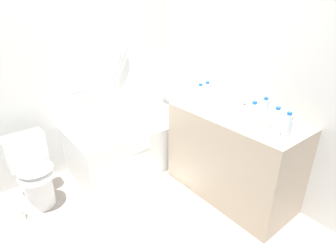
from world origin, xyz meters
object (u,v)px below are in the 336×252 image
Objects in this scene: water_bottle_3 at (200,94)px; water_bottle_5 at (276,119)px; water_bottle_4 at (253,113)px; bath_mat at (154,194)px; drinking_glass_1 at (191,97)px; sink_faucet at (244,106)px; water_bottle_1 at (287,126)px; sink_basin at (230,111)px; drinking_glass_0 at (288,127)px; water_bottle_2 at (207,95)px; bathtub at (134,142)px; toilet at (34,173)px; toilet_paper_roll at (18,215)px; water_bottle_0 at (264,113)px.

water_bottle_3 is 0.84m from water_bottle_5.
bath_mat is at bearing 134.30° from water_bottle_4.
drinking_glass_1 reaches higher than bath_mat.
sink_faucet is at bearing -24.89° from bath_mat.
water_bottle_4 is 1.28m from bath_mat.
water_bottle_4 is (0.04, 0.32, -0.01)m from water_bottle_1.
sink_basin is 1.88× the size of water_bottle_4.
water_bottle_3 is 1.98× the size of drinking_glass_0.
drinking_glass_1 reaches higher than sink_basin.
bathtub is at bearing 119.21° from water_bottle_2.
toilet is at bearing 159.66° from water_bottle_3.
water_bottle_2 is (1.51, -0.71, 0.64)m from toilet.
bathtub is 1.34m from sink_faucet.
water_bottle_1 is at bearing -96.94° from water_bottle_4.
drinking_glass_1 is 0.71× the size of toilet_paper_roll.
water_bottle_1 is 0.14m from water_bottle_5.
water_bottle_3 is at bearing 71.02° from water_bottle_2.
drinking_glass_0 is (0.02, -0.94, -0.04)m from water_bottle_3.
bath_mat is at bearing 129.38° from water_bottle_0.
water_bottle_5 reaches higher than bath_mat.
water_bottle_4 is at bearing 95.56° from water_bottle_5.
sink_faucet is at bearing -62.72° from drinking_glass_1.
drinking_glass_0 is (-0.17, -0.54, 0.02)m from sink_faucet.
water_bottle_3 is 1.74× the size of toilet_paper_roll.
sink_basin is at bearing 93.47° from drinking_glass_0.
sink_faucet is 0.45m from water_bottle_3.
toilet_paper_roll is at bearing -173.31° from bathtub.
sink_basin reaches higher than bath_mat.
water_bottle_4 is 2.35× the size of drinking_glass_1.
bath_mat is 1.25m from toilet_paper_roll.
drinking_glass_0 is (0.05, -0.19, -0.07)m from water_bottle_0.
water_bottle_0 is 2.32m from toilet_paper_roll.
water_bottle_5 is at bearing -85.79° from water_bottle_2.
water_bottle_1 is at bearing -97.03° from water_bottle_0.
bath_mat is at bearing 125.17° from drinking_glass_0.
toilet is at bearing 29.72° from toilet_paper_roll.
sink_faucet is at bearing 67.28° from water_bottle_5.
drinking_glass_0 is at bearing 44.38° from toilet.
water_bottle_2 reaches higher than sink_faucet.
sink_basin is at bearing -31.62° from bath_mat.
sink_faucet is at bearing 0.00° from sink_basin.
sink_basin is at bearing -91.16° from water_bottle_3.
water_bottle_4 is at bearing 83.26° from water_bottle_0.
toilet is 2.12m from water_bottle_0.
bathtub reaches higher than toilet.
toilet_paper_roll is at bearing 161.39° from water_bottle_2.
bath_mat is (-0.63, 0.82, -0.95)m from water_bottle_5.
water_bottle_4 reaches higher than drinking_glass_1.
water_bottle_2 is 1.32× the size of water_bottle_5.
water_bottle_1 reaches higher than water_bottle_5.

